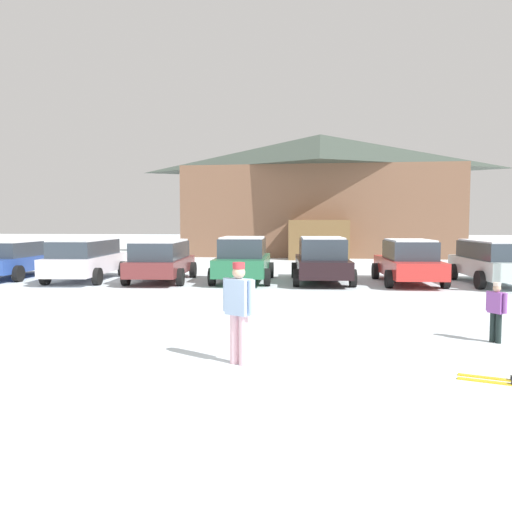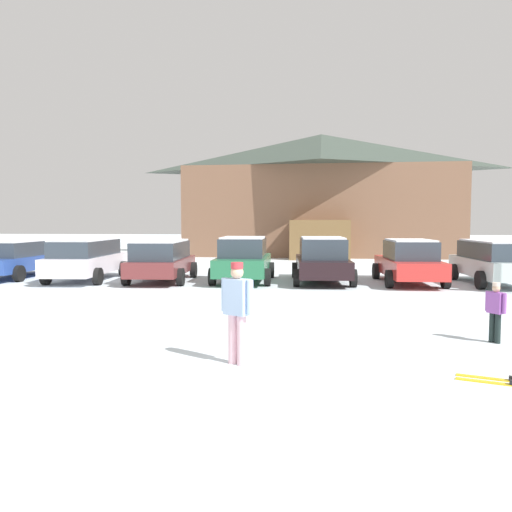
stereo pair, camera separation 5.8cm
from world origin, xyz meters
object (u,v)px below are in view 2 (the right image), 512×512
parked_red_sedan (409,261)px  parked_black_sedan (322,260)px  skier_adult_in_blue_parka (237,307)px  parked_white_suv (87,258)px  parked_blue_hatchback (13,259)px  parked_silver_wagon (494,261)px  parked_green_coupe (243,259)px  skier_child_in_purple_jacket (496,309)px  ski_lodge (321,194)px  parked_maroon_van (162,259)px

parked_red_sedan → parked_black_sedan: bearing=178.7°
skier_adult_in_blue_parka → parked_black_sedan: bearing=81.0°
parked_white_suv → parked_blue_hatchback: bearing=169.9°
skier_adult_in_blue_parka → parked_red_sedan: bearing=65.8°
parked_red_sedan → parked_silver_wagon: parked_red_sedan is taller
parked_green_coupe → parked_red_sedan: bearing=-0.5°
skier_adult_in_blue_parka → skier_child_in_purple_jacket: skier_adult_in_blue_parka is taller
ski_lodge → parked_red_sedan: bearing=-80.9°
parked_black_sedan → parked_silver_wagon: parked_black_sedan is taller
parked_blue_hatchback → skier_child_in_purple_jacket: size_ratio=3.92×
parked_maroon_van → parked_green_coupe: (3.15, 0.24, -0.00)m
parked_blue_hatchback → parked_white_suv: size_ratio=0.95×
parked_silver_wagon → skier_child_in_purple_jacket: 9.74m
parked_maroon_van → parked_black_sedan: (6.16, 0.26, -0.01)m
parked_white_suv → skier_adult_in_blue_parka: size_ratio=2.88×
skier_child_in_purple_jacket → parked_silver_wagon: bearing=70.3°
parked_blue_hatchback → parked_green_coupe: parked_green_coupe is taller
ski_lodge → parked_blue_hatchback: bearing=-128.4°
parked_white_suv → skier_child_in_purple_jacket: size_ratio=4.13×
ski_lodge → parked_white_suv: bearing=-119.5°
ski_lodge → parked_blue_hatchback: ski_lodge is taller
parked_blue_hatchback → skier_adult_in_blue_parka: skier_adult_in_blue_parka is taller
parked_black_sedan → parked_red_sedan: bearing=-1.3°
skier_child_in_purple_jacket → parked_black_sedan: bearing=107.9°
parked_blue_hatchback → parked_white_suv: parked_white_suv is taller
parked_red_sedan → skier_adult_in_blue_parka: 12.09m
parked_blue_hatchback → parked_silver_wagon: parked_silver_wagon is taller
skier_adult_in_blue_parka → parked_white_suv: bearing=124.4°
ski_lodge → parked_green_coupe: (-3.49, -16.90, -3.42)m
parked_blue_hatchback → skier_adult_in_blue_parka: bearing=-46.6°
parked_blue_hatchback → skier_child_in_purple_jacket: parked_blue_hatchback is taller
parked_blue_hatchback → parked_white_suv: bearing=-10.1°
parked_blue_hatchback → ski_lodge: bearing=51.6°
ski_lodge → skier_child_in_purple_jacket: (2.49, -26.09, -3.62)m
ski_lodge → parked_silver_wagon: size_ratio=4.18×
ski_lodge → skier_adult_in_blue_parka: 28.28m
parked_black_sedan → parked_silver_wagon: (6.26, -0.04, 0.02)m
ski_lodge → parked_green_coupe: bearing=-101.7°
parked_blue_hatchback → parked_white_suv: 3.47m
parked_blue_hatchback → parked_green_coupe: 9.62m
ski_lodge → parked_white_suv: ski_lodge is taller
parked_red_sedan → skier_child_in_purple_jacket: parked_red_sedan is taller
parked_blue_hatchback → parked_maroon_van: size_ratio=1.02×
ski_lodge → parked_silver_wagon: 18.20m
parked_silver_wagon → skier_child_in_purple_jacket: size_ratio=3.87×
skier_adult_in_blue_parka → parked_silver_wagon: bearing=54.1°
parked_white_suv → skier_child_in_purple_jacket: bearing=-36.4°
ski_lodge → parked_green_coupe: size_ratio=4.36×
parked_blue_hatchback → skier_child_in_purple_jacket: bearing=-31.6°
parked_green_coupe → parked_black_sedan: (3.01, 0.01, -0.00)m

